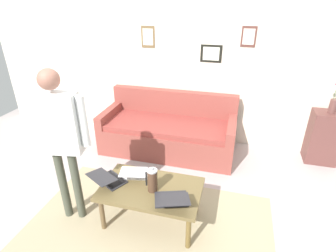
{
  "coord_description": "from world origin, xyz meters",
  "views": [
    {
      "loc": [
        -0.76,
        1.9,
        2.21
      ],
      "look_at": [
        -0.01,
        -0.88,
        0.8
      ],
      "focal_mm": 28.26,
      "sensor_mm": 36.0,
      "label": 1
    }
  ],
  "objects_px": {
    "laptop_center": "(171,199)",
    "side_shelf": "(324,137)",
    "coffee_table": "(151,191)",
    "couch": "(169,132)",
    "laptop_left": "(135,173)",
    "laptop_right": "(108,179)",
    "french_press": "(152,180)",
    "person_standing": "(59,131)",
    "flower_vase": "(334,104)"
  },
  "relations": [
    {
      "from": "coffee_table",
      "to": "laptop_center",
      "type": "bearing_deg",
      "value": 148.33
    },
    {
      "from": "couch",
      "to": "side_shelf",
      "type": "xyz_separation_m",
      "value": [
        -2.24,
        -0.26,
        0.08
      ]
    },
    {
      "from": "laptop_center",
      "to": "person_standing",
      "type": "height_order",
      "value": "person_standing"
    },
    {
      "from": "laptop_left",
      "to": "flower_vase",
      "type": "relative_size",
      "value": 0.89
    },
    {
      "from": "couch",
      "to": "laptop_left",
      "type": "distance_m",
      "value": 1.38
    },
    {
      "from": "laptop_center",
      "to": "flower_vase",
      "type": "relative_size",
      "value": 1.02
    },
    {
      "from": "side_shelf",
      "to": "laptop_left",
      "type": "bearing_deg",
      "value": 35.87
    },
    {
      "from": "couch",
      "to": "flower_vase",
      "type": "relative_size",
      "value": 4.79
    },
    {
      "from": "laptop_left",
      "to": "flower_vase",
      "type": "bearing_deg",
      "value": -144.12
    },
    {
      "from": "coffee_table",
      "to": "side_shelf",
      "type": "relative_size",
      "value": 1.33
    },
    {
      "from": "couch",
      "to": "flower_vase",
      "type": "distance_m",
      "value": 2.34
    },
    {
      "from": "french_press",
      "to": "laptop_right",
      "type": "bearing_deg",
      "value": 0.39
    },
    {
      "from": "coffee_table",
      "to": "laptop_right",
      "type": "height_order",
      "value": "laptop_right"
    },
    {
      "from": "laptop_center",
      "to": "person_standing",
      "type": "bearing_deg",
      "value": -0.15
    },
    {
      "from": "french_press",
      "to": "flower_vase",
      "type": "xyz_separation_m",
      "value": [
        -2.0,
        -1.8,
        0.34
      ]
    },
    {
      "from": "laptop_center",
      "to": "side_shelf",
      "type": "distance_m",
      "value": 2.62
    },
    {
      "from": "french_press",
      "to": "couch",
      "type": "bearing_deg",
      "value": -80.91
    },
    {
      "from": "side_shelf",
      "to": "couch",
      "type": "bearing_deg",
      "value": 6.6
    },
    {
      "from": "coffee_table",
      "to": "laptop_right",
      "type": "distance_m",
      "value": 0.47
    },
    {
      "from": "side_shelf",
      "to": "laptop_right",
      "type": "bearing_deg",
      "value": 35.88
    },
    {
      "from": "person_standing",
      "to": "side_shelf",
      "type": "bearing_deg",
      "value": -146.22
    },
    {
      "from": "couch",
      "to": "laptop_left",
      "type": "xyz_separation_m",
      "value": [
        0.01,
        1.37,
        0.18
      ]
    },
    {
      "from": "couch",
      "to": "person_standing",
      "type": "bearing_deg",
      "value": 69.18
    },
    {
      "from": "laptop_right",
      "to": "coffee_table",
      "type": "bearing_deg",
      "value": -175.57
    },
    {
      "from": "laptop_center",
      "to": "flower_vase",
      "type": "xyz_separation_m",
      "value": [
        -1.77,
        -1.93,
        0.42
      ]
    },
    {
      "from": "french_press",
      "to": "person_standing",
      "type": "height_order",
      "value": "person_standing"
    },
    {
      "from": "couch",
      "to": "french_press",
      "type": "bearing_deg",
      "value": 99.09
    },
    {
      "from": "laptop_center",
      "to": "laptop_right",
      "type": "distance_m",
      "value": 0.73
    },
    {
      "from": "coffee_table",
      "to": "laptop_center",
      "type": "height_order",
      "value": "laptop_center"
    },
    {
      "from": "laptop_left",
      "to": "laptop_center",
      "type": "relative_size",
      "value": 0.87
    },
    {
      "from": "couch",
      "to": "laptop_right",
      "type": "distance_m",
      "value": 1.57
    },
    {
      "from": "coffee_table",
      "to": "side_shelf",
      "type": "bearing_deg",
      "value": -138.97
    },
    {
      "from": "side_shelf",
      "to": "flower_vase",
      "type": "bearing_deg",
      "value": -136.77
    },
    {
      "from": "laptop_center",
      "to": "coffee_table",
      "type": "bearing_deg",
      "value": -31.67
    },
    {
      "from": "couch",
      "to": "flower_vase",
      "type": "xyz_separation_m",
      "value": [
        -2.25,
        -0.26,
        0.6
      ]
    },
    {
      "from": "person_standing",
      "to": "laptop_left",
      "type": "bearing_deg",
      "value": -154.77
    },
    {
      "from": "couch",
      "to": "french_press",
      "type": "relative_size",
      "value": 7.25
    },
    {
      "from": "couch",
      "to": "side_shelf",
      "type": "height_order",
      "value": "couch"
    },
    {
      "from": "laptop_right",
      "to": "flower_vase",
      "type": "bearing_deg",
      "value": -144.11
    },
    {
      "from": "french_press",
      "to": "side_shelf",
      "type": "bearing_deg",
      "value": -138.02
    },
    {
      "from": "couch",
      "to": "laptop_left",
      "type": "bearing_deg",
      "value": 89.47
    },
    {
      "from": "coffee_table",
      "to": "french_press",
      "type": "relative_size",
      "value": 3.72
    },
    {
      "from": "couch",
      "to": "laptop_center",
      "type": "distance_m",
      "value": 1.74
    },
    {
      "from": "laptop_left",
      "to": "coffee_table",
      "type": "bearing_deg",
      "value": 149.62
    },
    {
      "from": "laptop_left",
      "to": "laptop_center",
      "type": "height_order",
      "value": "laptop_center"
    },
    {
      "from": "laptop_left",
      "to": "laptop_center",
      "type": "distance_m",
      "value": 0.57
    },
    {
      "from": "laptop_center",
      "to": "side_shelf",
      "type": "height_order",
      "value": "side_shelf"
    },
    {
      "from": "laptop_left",
      "to": "french_press",
      "type": "xyz_separation_m",
      "value": [
        -0.26,
        0.17,
        0.08
      ]
    },
    {
      "from": "coffee_table",
      "to": "laptop_center",
      "type": "xyz_separation_m",
      "value": [
        -0.26,
        0.16,
        0.09
      ]
    },
    {
      "from": "laptop_right",
      "to": "french_press",
      "type": "xyz_separation_m",
      "value": [
        -0.49,
        -0.0,
        0.08
      ]
    }
  ]
}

